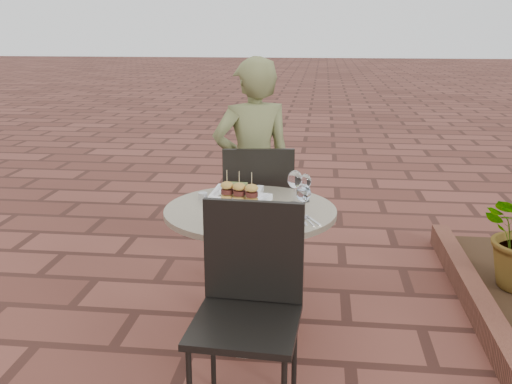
# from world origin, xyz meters

# --- Properties ---
(ground) EXTENTS (60.00, 60.00, 0.00)m
(ground) POSITION_xyz_m (0.00, 0.00, 0.00)
(ground) COLOR brown
(ground) RESTS_ON ground
(cafe_table) EXTENTS (0.90, 0.90, 0.73)m
(cafe_table) POSITION_xyz_m (0.29, 0.25, 0.48)
(cafe_table) COLOR gray
(cafe_table) RESTS_ON ground
(chair_far) EXTENTS (0.50, 0.50, 0.93)m
(chair_far) POSITION_xyz_m (0.26, 0.91, 0.55)
(chair_far) COLOR black
(chair_far) RESTS_ON ground
(chair_near) EXTENTS (0.47, 0.47, 0.93)m
(chair_near) POSITION_xyz_m (0.37, -0.37, 0.55)
(chair_near) COLOR black
(chair_near) RESTS_ON ground
(diner) EXTENTS (0.63, 0.53, 1.47)m
(diner) POSITION_xyz_m (0.21, 1.07, 0.73)
(diner) COLOR brown
(diner) RESTS_ON ground
(plate_salmon) EXTENTS (0.28, 0.28, 0.07)m
(plate_salmon) POSITION_xyz_m (0.19, 0.46, 0.75)
(plate_salmon) COLOR white
(plate_salmon) RESTS_ON cafe_table
(plate_sliders) EXTENTS (0.34, 0.34, 0.18)m
(plate_sliders) POSITION_xyz_m (0.23, 0.33, 0.77)
(plate_sliders) COLOR white
(plate_sliders) RESTS_ON cafe_table
(plate_tuna) EXTENTS (0.33, 0.33, 0.03)m
(plate_tuna) POSITION_xyz_m (0.38, 0.06, 0.75)
(plate_tuna) COLOR white
(plate_tuna) RESTS_ON cafe_table
(wine_glass_right) EXTENTS (0.07, 0.07, 0.17)m
(wine_glass_right) POSITION_xyz_m (0.57, 0.13, 0.85)
(wine_glass_right) COLOR white
(wine_glass_right) RESTS_ON cafe_table
(wine_glass_mid) EXTENTS (0.08, 0.08, 0.19)m
(wine_glass_mid) POSITION_xyz_m (0.52, 0.36, 0.86)
(wine_glass_mid) COLOR white
(wine_glass_mid) RESTS_ON cafe_table
(wine_glass_far) EXTENTS (0.06, 0.06, 0.15)m
(wine_glass_far) POSITION_xyz_m (0.57, 0.42, 0.84)
(wine_glass_far) COLOR white
(wine_glass_far) RESTS_ON cafe_table
(steel_ramekin) EXTENTS (0.06, 0.06, 0.04)m
(steel_ramekin) POSITION_xyz_m (0.01, 0.38, 0.75)
(steel_ramekin) COLOR silver
(steel_ramekin) RESTS_ON cafe_table
(cutlery_set) EXTENTS (0.16, 0.21, 0.00)m
(cutlery_set) POSITION_xyz_m (0.60, 0.10, 0.73)
(cutlery_set) COLOR silver
(cutlery_set) RESTS_ON cafe_table
(planter_curb) EXTENTS (0.12, 3.00, 0.15)m
(planter_curb) POSITION_xyz_m (1.60, 0.30, 0.07)
(planter_curb) COLOR brown
(planter_curb) RESTS_ON ground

